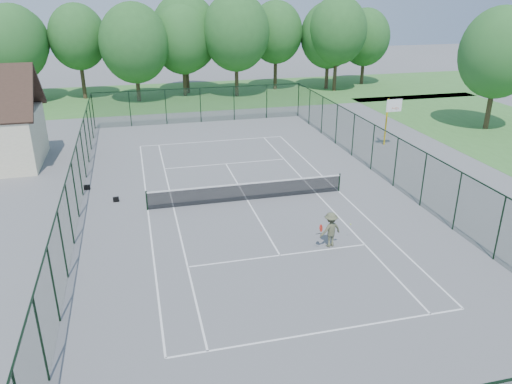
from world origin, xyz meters
TOP-DOWN VIEW (x-y plane):
  - ground at (0.00, 0.00)m, footprint 140.00×140.00m
  - grass_far at (0.00, 30.00)m, footprint 80.00×16.00m
  - court_lines at (0.00, 0.00)m, footprint 11.05×23.85m
  - tennis_net at (0.00, 0.00)m, footprint 11.08×0.08m
  - fence_enclosure at (0.00, 0.00)m, footprint 18.05×36.05m
  - tree_line_far at (0.00, 30.00)m, footprint 39.40×6.40m
  - basketball_goal at (12.46, 7.33)m, footprint 1.20×1.43m
  - tree_side at (22.97, 9.97)m, footprint 6.21×6.21m
  - sports_bag_a at (-8.82, 3.85)m, footprint 0.36×0.23m
  - sports_bag_b at (-7.14, 1.61)m, footprint 0.34×0.22m
  - tennis_player at (2.48, -6.10)m, footprint 2.07×0.95m

SIDE VIEW (x-z plane):
  - ground at x=0.00m, z-range 0.00..0.00m
  - court_lines at x=0.00m, z-range 0.00..0.01m
  - grass_far at x=0.00m, z-range 0.00..0.01m
  - sports_bag_b at x=-7.14m, z-range 0.00..0.25m
  - sports_bag_a at x=-8.82m, z-range 0.00..0.27m
  - tennis_net at x=0.00m, z-range 0.03..1.13m
  - tennis_player at x=2.48m, z-range 0.00..1.68m
  - fence_enclosure at x=0.00m, z-range 0.05..3.07m
  - basketball_goal at x=12.46m, z-range 0.74..4.39m
  - tree_line_far at x=0.00m, z-range 1.14..10.84m
  - tree_side at x=22.97m, z-range 1.28..11.11m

